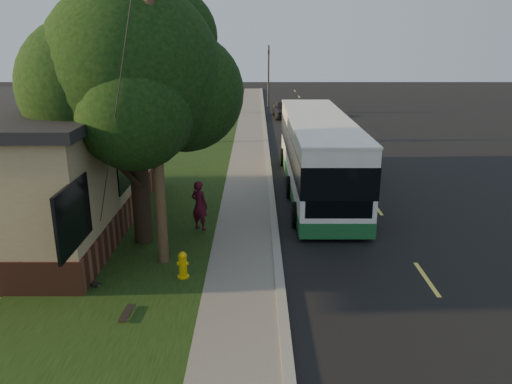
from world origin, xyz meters
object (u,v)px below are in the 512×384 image
at_px(distant_car, 284,109).
at_px(fire_hydrant, 183,265).
at_px(leafy_tree, 134,77).
at_px(skateboarder, 199,205).
at_px(traffic_signal, 269,72).
at_px(bare_tree_near, 208,108).
at_px(transit_bus, 318,152).
at_px(skateboard_spare, 89,282).
at_px(dumpster, 75,182).
at_px(utility_pole, 154,103).
at_px(bare_tree_far, 228,90).
at_px(skateboard_main, 127,313).

bearing_deg(distant_car, fire_hydrant, -103.17).
bearing_deg(leafy_tree, skateboarder, 27.39).
bearing_deg(traffic_signal, leafy_tree, -98.47).
bearing_deg(bare_tree_near, distant_car, 62.85).
bearing_deg(transit_bus, skateboard_spare, -129.38).
distance_m(traffic_signal, distant_car, 6.60).
distance_m(fire_hydrant, bare_tree_near, 18.10).
height_order(traffic_signal, distant_car, traffic_signal).
xyz_separation_m(traffic_signal, dumpster, (-8.50, -26.78, -2.54)).
distance_m(skateboarder, skateboard_spare, 4.70).
bearing_deg(fire_hydrant, skateboard_spare, -171.11).
relative_size(utility_pole, bare_tree_near, 2.11).
xyz_separation_m(bare_tree_near, bare_tree_far, (0.50, 12.00, -0.15)).
relative_size(traffic_signal, skateboarder, 3.25).
relative_size(leafy_tree, bare_tree_far, 1.94).
bearing_deg(traffic_signal, dumpster, -107.60).
xyz_separation_m(bare_tree_far, distant_car, (4.62, -2.02, -1.30)).
distance_m(utility_pole, leafy_tree, 1.94).
distance_m(transit_bus, dumpster, 10.03).
bearing_deg(dumpster, traffic_signal, 72.40).
relative_size(traffic_signal, skateboard_spare, 7.29).
bearing_deg(bare_tree_far, distant_car, -23.62).
bearing_deg(skateboarder, leafy_tree, 58.52).
height_order(fire_hydrant, traffic_signal, traffic_signal).
xyz_separation_m(utility_pole, distant_car, (4.92, 26.99, -3.93)).
distance_m(skateboard_main, distant_car, 30.36).
bearing_deg(transit_bus, fire_hydrant, -119.18).
bearing_deg(skateboard_main, leafy_tree, 96.46).
height_order(leafy_tree, transit_bus, leafy_tree).
height_order(skateboard_spare, distant_car, distant_car).
bearing_deg(skateboard_spare, skateboarder, 56.97).
relative_size(bare_tree_near, transit_bus, 0.37).
bearing_deg(transit_bus, skateboarder, -133.95).
bearing_deg(bare_tree_far, transit_bus, -77.28).
relative_size(traffic_signal, transit_bus, 0.48).
xyz_separation_m(utility_pole, bare_tree_near, (-0.19, 17.01, -2.48)).
distance_m(dumpster, distant_car, 22.88).
relative_size(traffic_signal, skateboard_main, 7.24).
bearing_deg(traffic_signal, fire_hydrant, -95.21).
bearing_deg(traffic_signal, skateboarder, -95.65).
height_order(bare_tree_near, distant_car, bare_tree_near).
bearing_deg(traffic_signal, transit_bus, -86.82).
distance_m(traffic_signal, skateboard_spare, 34.96).
bearing_deg(bare_tree_near, utility_pole, -89.34).
bearing_deg(utility_pole, skateboarder, 72.60).
distance_m(bare_tree_near, bare_tree_far, 12.01).
height_order(traffic_signal, transit_bus, traffic_signal).
distance_m(utility_pole, dumpster, 8.76).
bearing_deg(skateboarder, fire_hydrant, 119.80).
xyz_separation_m(utility_pole, traffic_signal, (3.81, 33.01, -1.47)).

